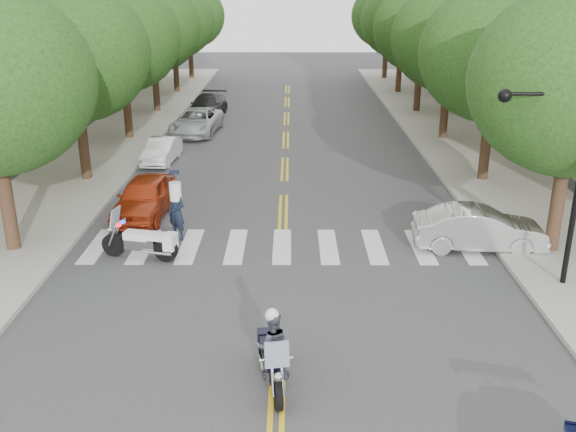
{
  "coord_description": "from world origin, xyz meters",
  "views": [
    {
      "loc": [
        0.3,
        -13.37,
        8.35
      ],
      "look_at": [
        0.2,
        5.92,
        1.3
      ],
      "focal_mm": 40.0,
      "sensor_mm": 36.0,
      "label": 1
    }
  ],
  "objects_px": {
    "officer_standing": "(177,212)",
    "convertible": "(479,229)",
    "motorcycle_police": "(272,350)",
    "motorcycle_parked": "(146,242)"
  },
  "relations": [
    {
      "from": "officer_standing",
      "to": "convertible",
      "type": "height_order",
      "value": "officer_standing"
    },
    {
      "from": "motorcycle_parked",
      "to": "officer_standing",
      "type": "bearing_deg",
      "value": -10.43
    },
    {
      "from": "motorcycle_police",
      "to": "officer_standing",
      "type": "relative_size",
      "value": 1.17
    },
    {
      "from": "motorcycle_parked",
      "to": "motorcycle_police",
      "type": "bearing_deg",
      "value": -135.46
    },
    {
      "from": "motorcycle_parked",
      "to": "officer_standing",
      "type": "height_order",
      "value": "officer_standing"
    },
    {
      "from": "motorcycle_parked",
      "to": "convertible",
      "type": "xyz_separation_m",
      "value": [
        10.82,
        0.91,
        0.13
      ]
    },
    {
      "from": "motorcycle_police",
      "to": "motorcycle_parked",
      "type": "bearing_deg",
      "value": -67.17
    },
    {
      "from": "motorcycle_police",
      "to": "motorcycle_parked",
      "type": "xyz_separation_m",
      "value": [
        -4.21,
        6.75,
        -0.26
      ]
    },
    {
      "from": "officer_standing",
      "to": "motorcycle_parked",
      "type": "bearing_deg",
      "value": -76.05
    },
    {
      "from": "officer_standing",
      "to": "convertible",
      "type": "distance_m",
      "value": 10.13
    }
  ]
}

